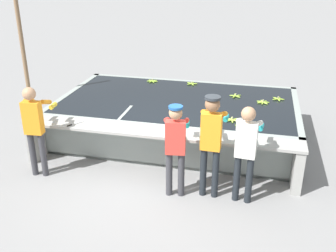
{
  "coord_description": "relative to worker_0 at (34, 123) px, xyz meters",
  "views": [
    {
      "loc": [
        1.67,
        -5.92,
        3.7
      ],
      "look_at": [
        0.0,
        1.07,
        0.59
      ],
      "focal_mm": 42.0,
      "sensor_mm": 36.0,
      "label": 1
    }
  ],
  "objects": [
    {
      "name": "banana_bunch_floating_4",
      "position": [
        3.55,
        1.06,
        -0.15
      ],
      "size": [
        0.28,
        0.28,
        0.08
      ],
      "color": "#8CB738",
      "rests_on": "wash_tank"
    },
    {
      "name": "support_post_left",
      "position": [
        -1.27,
        1.87,
        0.59
      ],
      "size": [
        0.09,
        0.09,
        3.2
      ],
      "color": "#846647",
      "rests_on": "ground"
    },
    {
      "name": "work_ledge",
      "position": [
        2.08,
        0.53,
        -0.39
      ],
      "size": [
        5.11,
        0.45,
        0.85
      ],
      "color": "#9E9E99",
      "rests_on": "ground"
    },
    {
      "name": "knife_0",
      "position": [
        0.5,
        0.45,
        -0.16
      ],
      "size": [
        0.21,
        0.31,
        0.02
      ],
      "color": "silver",
      "rests_on": "work_ledge"
    },
    {
      "name": "banana_bunch_floating_2",
      "position": [
        4.21,
        2.76,
        -0.15
      ],
      "size": [
        0.27,
        0.28,
        0.08
      ],
      "color": "#8CB738",
      "rests_on": "wash_tank"
    },
    {
      "name": "worker_1",
      "position": [
        2.55,
        -0.07,
        -0.05
      ],
      "size": [
        0.47,
        0.73,
        1.6
      ],
      "color": "#38383D",
      "rests_on": "ground"
    },
    {
      "name": "banana_bunch_floating_5",
      "position": [
        3.29,
        2.75,
        -0.15
      ],
      "size": [
        0.27,
        0.28,
        0.08
      ],
      "color": "#8CB738",
      "rests_on": "wash_tank"
    },
    {
      "name": "wash_tank",
      "position": [
        2.08,
        2.25,
        -0.6
      ],
      "size": [
        5.11,
        3.0,
        0.85
      ],
      "color": "gray",
      "rests_on": "ground"
    },
    {
      "name": "ground_plane",
      "position": [
        2.08,
        0.3,
        -1.01
      ],
      "size": [
        80.0,
        80.0,
        0.0
      ],
      "primitive_type": "plane",
      "color": "gray",
      "rests_on": "ground"
    },
    {
      "name": "banana_bunch_floating_6",
      "position": [
        1.19,
        3.42,
        -0.15
      ],
      "size": [
        0.28,
        0.28,
        0.08
      ],
      "color": "#8CB738",
      "rests_on": "wash_tank"
    },
    {
      "name": "worker_0",
      "position": [
        0.0,
        0.0,
        0.0
      ],
      "size": [
        0.44,
        0.73,
        1.68
      ],
      "color": "#38383D",
      "rests_on": "ground"
    },
    {
      "name": "banana_bunch_floating_0",
      "position": [
        2.19,
        3.43,
        -0.15
      ],
      "size": [
        0.27,
        0.27,
        0.08
      ],
      "color": "#8CB738",
      "rests_on": "wash_tank"
    },
    {
      "name": "worker_2",
      "position": [
        3.11,
        0.04,
        0.07
      ],
      "size": [
        0.42,
        0.73,
        1.76
      ],
      "color": "#1E2328",
      "rests_on": "ground"
    },
    {
      "name": "worker_3",
      "position": [
        3.66,
        0.01,
        -0.03
      ],
      "size": [
        0.45,
        0.73,
        1.65
      ],
      "color": "#1E2328",
      "rests_on": "ground"
    },
    {
      "name": "banana_bunch_floating_1",
      "position": [
        3.89,
        2.48,
        -0.15
      ],
      "size": [
        0.28,
        0.28,
        0.08
      ],
      "color": "#93BC3D",
      "rests_on": "wash_tank"
    },
    {
      "name": "banana_bunch_floating_3",
      "position": [
        3.34,
        1.34,
        -0.15
      ],
      "size": [
        0.27,
        0.28,
        0.08
      ],
      "color": "#9EC642",
      "rests_on": "wash_tank"
    }
  ]
}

